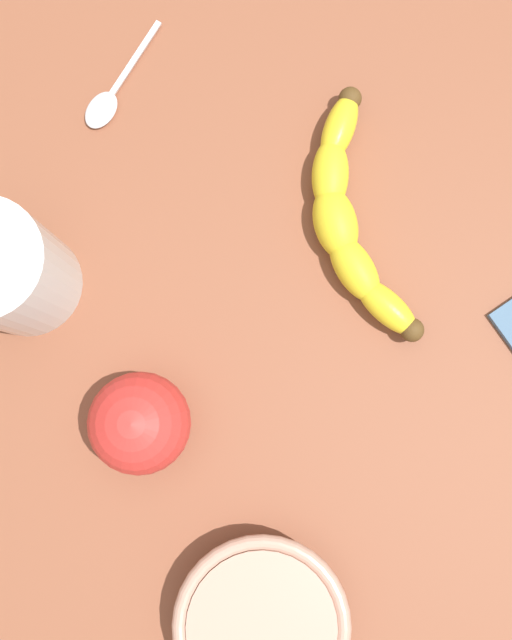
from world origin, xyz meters
TOP-DOWN VIEW (x-y plane):
  - wooden_tabletop at (0.00, 0.00)cm, footprint 120.00×120.00cm
  - banana at (1.34, 13.57)cm, footprint 19.71×13.20cm
  - smoothie_glass at (-13.58, -9.19)cm, footprint 9.00×9.00cm
  - ceramic_bowl at (19.22, -13.65)cm, footprint 13.55×13.55cm
  - apple_fruit at (1.79, -9.90)cm, footprint 7.95×7.95cm
  - teaspoon at (-20.64, 6.10)cm, footprint 4.27×11.20cm

SIDE VIEW (x-z plane):
  - wooden_tabletop at x=0.00cm, z-range 0.00..3.00cm
  - teaspoon at x=-20.64cm, z-range 3.00..3.80cm
  - banana at x=1.34cm, z-range 3.00..6.59cm
  - ceramic_bowl at x=19.22cm, z-range 3.43..7.58cm
  - apple_fruit at x=1.79cm, z-range 3.00..10.95cm
  - smoothie_glass at x=-13.58cm, z-range 2.77..13.86cm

